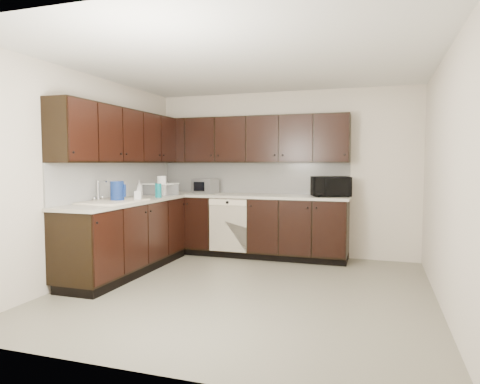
# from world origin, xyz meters

# --- Properties ---
(floor) EXTENTS (4.00, 4.00, 0.00)m
(floor) POSITION_xyz_m (0.00, 0.00, 0.00)
(floor) COLOR gray
(floor) RESTS_ON ground
(ceiling) EXTENTS (4.00, 4.00, 0.00)m
(ceiling) POSITION_xyz_m (0.00, 0.00, 2.50)
(ceiling) COLOR white
(ceiling) RESTS_ON wall_back
(wall_back) EXTENTS (4.00, 0.02, 2.50)m
(wall_back) POSITION_xyz_m (0.00, 2.00, 1.25)
(wall_back) COLOR beige
(wall_back) RESTS_ON floor
(wall_left) EXTENTS (0.02, 4.00, 2.50)m
(wall_left) POSITION_xyz_m (-2.00, 0.00, 1.25)
(wall_left) COLOR beige
(wall_left) RESTS_ON floor
(wall_right) EXTENTS (0.02, 4.00, 2.50)m
(wall_right) POSITION_xyz_m (2.00, 0.00, 1.25)
(wall_right) COLOR beige
(wall_right) RESTS_ON floor
(wall_front) EXTENTS (4.00, 0.02, 2.50)m
(wall_front) POSITION_xyz_m (0.00, -2.00, 1.25)
(wall_front) COLOR beige
(wall_front) RESTS_ON floor
(lower_cabinets) EXTENTS (3.00, 2.80, 0.90)m
(lower_cabinets) POSITION_xyz_m (-1.01, 1.11, 0.41)
(lower_cabinets) COLOR black
(lower_cabinets) RESTS_ON floor
(countertop) EXTENTS (3.03, 2.83, 0.04)m
(countertop) POSITION_xyz_m (-1.01, 1.11, 0.92)
(countertop) COLOR #B9B3A1
(countertop) RESTS_ON lower_cabinets
(backsplash) EXTENTS (3.00, 2.80, 0.48)m
(backsplash) POSITION_xyz_m (-1.22, 1.32, 1.18)
(backsplash) COLOR silver
(backsplash) RESTS_ON countertop
(upper_cabinets) EXTENTS (3.00, 2.80, 0.70)m
(upper_cabinets) POSITION_xyz_m (-1.10, 1.20, 1.77)
(upper_cabinets) COLOR black
(upper_cabinets) RESTS_ON wall_back
(dishwasher) EXTENTS (0.58, 0.04, 0.78)m
(dishwasher) POSITION_xyz_m (-0.70, 1.41, 0.55)
(dishwasher) COLOR beige
(dishwasher) RESTS_ON lower_cabinets
(sink) EXTENTS (0.54, 0.82, 0.42)m
(sink) POSITION_xyz_m (-1.68, -0.01, 0.88)
(sink) COLOR beige
(sink) RESTS_ON countertop
(microwave) EXTENTS (0.60, 0.51, 0.28)m
(microwave) POSITION_xyz_m (0.75, 1.69, 1.08)
(microwave) COLOR black
(microwave) RESTS_ON countertop
(soap_bottle_a) EXTENTS (0.11, 0.11, 0.19)m
(soap_bottle_a) POSITION_xyz_m (-1.49, 0.24, 1.03)
(soap_bottle_a) COLOR gray
(soap_bottle_a) RESTS_ON countertop
(soap_bottle_b) EXTENTS (0.10, 0.10, 0.23)m
(soap_bottle_b) POSITION_xyz_m (-1.82, 0.83, 1.06)
(soap_bottle_b) COLOR gray
(soap_bottle_b) RESTS_ON countertop
(toaster_oven) EXTENTS (0.40, 0.33, 0.22)m
(toaster_oven) POSITION_xyz_m (-1.20, 1.76, 1.05)
(toaster_oven) COLOR #B1B1B3
(toaster_oven) RESTS_ON countertop
(storage_bin) EXTENTS (0.50, 0.43, 0.17)m
(storage_bin) POSITION_xyz_m (-1.68, 1.20, 1.02)
(storage_bin) COLOR white
(storage_bin) RESTS_ON countertop
(blue_pitcher) EXTENTS (0.21, 0.21, 0.26)m
(blue_pitcher) POSITION_xyz_m (-1.67, 0.07, 1.07)
(blue_pitcher) COLOR navy
(blue_pitcher) RESTS_ON countertop
(teal_tumbler) EXTENTS (0.12, 0.12, 0.19)m
(teal_tumbler) POSITION_xyz_m (-1.50, 0.78, 1.04)
(teal_tumbler) COLOR #0B747D
(teal_tumbler) RESTS_ON countertop
(paper_towel_roll) EXTENTS (0.14, 0.14, 0.29)m
(paper_towel_roll) POSITION_xyz_m (-1.62, 1.12, 1.08)
(paper_towel_roll) COLOR white
(paper_towel_roll) RESTS_ON countertop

